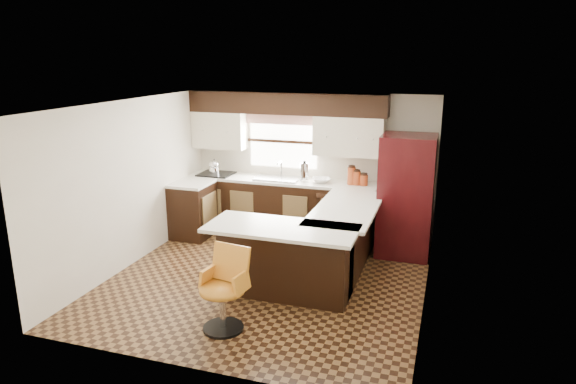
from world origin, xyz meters
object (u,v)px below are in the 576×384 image
(peninsula_return, at_px, (286,261))
(refrigerator, at_px, (406,196))
(bar_chair, at_px, (222,291))
(peninsula_long, at_px, (342,240))

(peninsula_return, distance_m, refrigerator, 2.35)
(peninsula_return, height_order, refrigerator, refrigerator)
(refrigerator, bearing_deg, bar_chair, -119.87)
(peninsula_long, xyz_separation_m, bar_chair, (-0.92, -2.04, 0.02))
(peninsula_return, height_order, bar_chair, bar_chair)
(peninsula_long, height_order, peninsula_return, same)
(peninsula_long, distance_m, refrigerator, 1.29)
(peninsula_long, xyz_separation_m, peninsula_return, (-0.53, -0.97, 0.00))
(refrigerator, height_order, bar_chair, refrigerator)
(peninsula_long, height_order, refrigerator, refrigerator)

